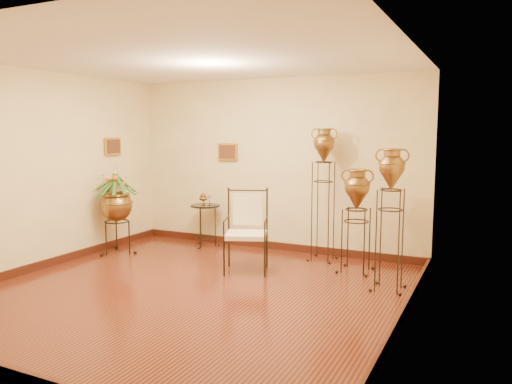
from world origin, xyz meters
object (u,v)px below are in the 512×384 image
at_px(amphora_tall, 323,193).
at_px(amphora_mid, 390,219).
at_px(armchair, 246,231).
at_px(side_table, 205,225).
at_px(planter_urn, 116,202).

relative_size(amphora_tall, amphora_mid, 1.14).
height_order(armchair, side_table, armchair).
relative_size(planter_urn, side_table, 1.66).
bearing_deg(amphora_tall, armchair, -125.38).
bearing_deg(armchair, amphora_tall, 33.22).
xyz_separation_m(amphora_mid, planter_urn, (-4.30, 0.00, -0.06)).
height_order(amphora_mid, side_table, amphora_mid).
distance_m(armchair, side_table, 1.71).
bearing_deg(planter_urn, amphora_tall, 18.09).
bearing_deg(side_table, amphora_mid, -17.34).
bearing_deg(planter_urn, amphora_mid, -0.05).
bearing_deg(armchair, side_table, 119.61).
height_order(planter_urn, armchair, planter_urn).
height_order(amphora_mid, planter_urn, amphora_mid).
distance_m(amphora_mid, planter_urn, 4.30).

